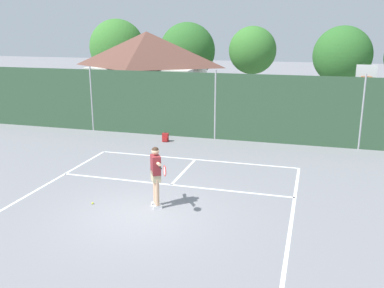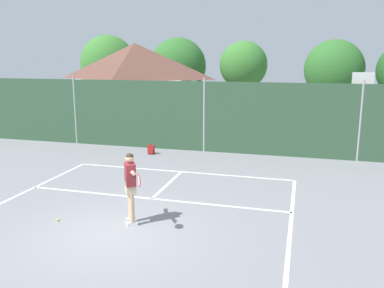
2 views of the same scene
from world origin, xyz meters
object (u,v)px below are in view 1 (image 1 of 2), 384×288
tennis_player (156,172)px  tennis_ball (93,203)px  backpack_red (165,138)px  basketball_hoop (364,92)px

tennis_player → tennis_ball: tennis_player is taller
backpack_red → tennis_player: bearing=-72.4°
tennis_player → basketball_hoop: bearing=57.1°
tennis_player → backpack_red: (-2.30, 7.25, -0.92)m
tennis_ball → tennis_player: bearing=10.0°
tennis_player → tennis_ball: size_ratio=28.10×
tennis_ball → backpack_red: 7.60m
basketball_hoop → tennis_player: 12.01m
basketball_hoop → tennis_ball: bearing=-129.1°
tennis_ball → backpack_red: bearing=92.7°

